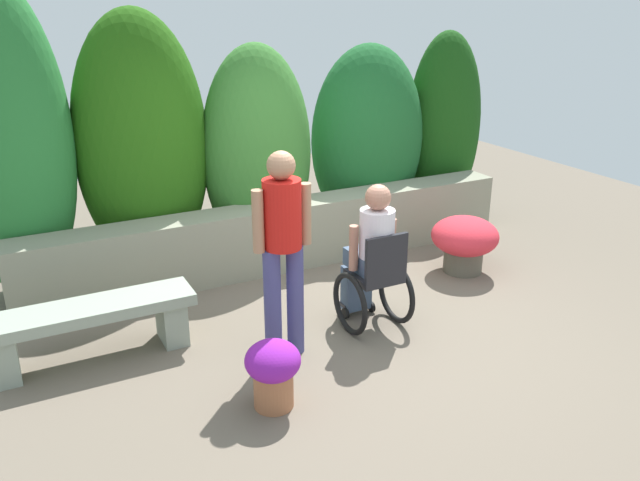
% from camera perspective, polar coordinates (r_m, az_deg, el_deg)
% --- Properties ---
extents(ground_plane, '(12.50, 12.50, 0.00)m').
position_cam_1_polar(ground_plane, '(5.84, 3.06, -7.78)').
color(ground_plane, '#6B5F50').
extents(stone_retaining_wall, '(5.48, 0.42, 0.71)m').
position_cam_1_polar(stone_retaining_wall, '(7.00, -3.49, 0.41)').
color(stone_retaining_wall, gray).
rests_on(stone_retaining_wall, ground).
extents(hedge_backdrop, '(6.26, 1.12, 3.06)m').
position_cam_1_polar(hedge_backdrop, '(7.22, -7.12, 8.68)').
color(hedge_backdrop, '#297833').
rests_on(hedge_backdrop, ground).
extents(stone_bench, '(1.67, 0.42, 0.48)m').
position_cam_1_polar(stone_bench, '(5.56, -19.60, -6.84)').
color(stone_bench, gray).
rests_on(stone_bench, ground).
extents(person_in_wheelchair, '(0.53, 0.66, 1.33)m').
position_cam_1_polar(person_in_wheelchair, '(5.65, 4.65, -1.84)').
color(person_in_wheelchair, black).
rests_on(person_in_wheelchair, ground).
extents(person_standing_companion, '(0.49, 0.30, 1.72)m').
position_cam_1_polar(person_standing_companion, '(5.04, -3.30, -0.13)').
color(person_standing_companion, '#43427A').
rests_on(person_standing_companion, ground).
extents(flower_pot_purple_near, '(0.71, 0.71, 0.60)m').
position_cam_1_polar(flower_pot_purple_near, '(7.04, 12.62, 0.01)').
color(flower_pot_purple_near, '#585244').
rests_on(flower_pot_purple_near, ground).
extents(flower_pot_terracotta_by_wall, '(0.40, 0.40, 0.52)m').
position_cam_1_polar(flower_pot_terracotta_by_wall, '(4.70, -4.16, -11.28)').
color(flower_pot_terracotta_by_wall, '#A46340').
rests_on(flower_pot_terracotta_by_wall, ground).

